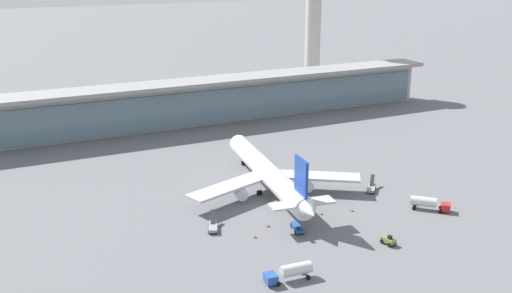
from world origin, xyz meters
name	(u,v)px	position (x,y,z in m)	size (l,w,h in m)	color
ground_plane	(276,186)	(0.00, 0.00, 0.00)	(1200.00, 1200.00, 0.00)	slate
airliner_on_stand	(268,173)	(-3.39, -2.63, 4.70)	(42.83, 56.08, 14.94)	white
service_truck_near_nose_grey	(213,226)	(-23.04, -16.18, 0.81)	(3.72, 6.83, 2.70)	gray
service_truck_under_wing_olive	(388,240)	(5.67, -37.25, 0.87)	(2.15, 3.10, 2.05)	olive
service_truck_mid_apron_blue	(290,271)	(-18.18, -40.68, 1.71)	(8.73, 2.98, 2.95)	#234C9E
service_truck_by_tail_red	(428,203)	(24.01, -27.66, 1.71)	(7.82, 7.51, 2.95)	#B21E1E
service_truck_on_taxiway_grey	(371,188)	(19.36, -12.87, 0.81)	(5.44, 6.06, 2.70)	gray
service_truck_at_far_stand_blue	(298,227)	(-7.53, -24.39, 0.81)	(3.05, 6.92, 2.70)	#234C9E
terminal_building	(191,102)	(0.00, 62.19, 7.87)	(183.60, 12.80, 15.20)	#B2ADA3
control_tower	(314,2)	(66.81, 95.47, 36.34)	(12.00, 12.00, 66.50)	#B2ADA3
safety_cone_alpha	(255,236)	(-16.72, -23.43, 0.32)	(0.62, 0.62, 0.70)	orange
safety_cone_bravo	(268,225)	(-12.09, -19.98, 0.32)	(0.62, 0.62, 0.70)	orange
safety_cone_charlie	(352,210)	(8.30, -20.98, 0.32)	(0.62, 0.62, 0.70)	orange
safety_cone_delta	(322,213)	(1.19, -19.62, 0.32)	(0.62, 0.62, 0.70)	orange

